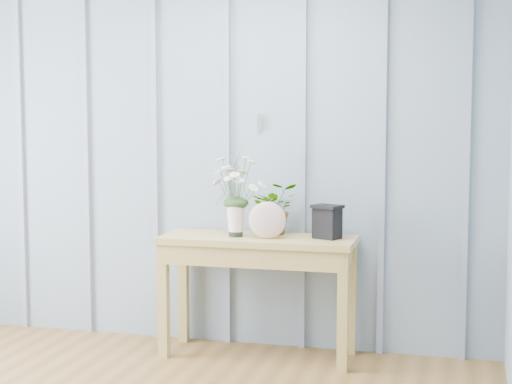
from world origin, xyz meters
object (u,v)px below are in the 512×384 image
(felt_disc_vessel, at_px, (267,220))
(carved_box, at_px, (327,221))
(daisy_vase, at_px, (236,182))
(sideboard, at_px, (258,255))

(felt_disc_vessel, distance_m, carved_box, 0.36)
(daisy_vase, bearing_deg, sideboard, 12.22)
(daisy_vase, distance_m, carved_box, 0.61)
(felt_disc_vessel, relative_size, carved_box, 1.10)
(daisy_vase, height_order, felt_disc_vessel, daisy_vase)
(sideboard, bearing_deg, carved_box, 3.60)
(sideboard, distance_m, carved_box, 0.48)
(sideboard, relative_size, felt_disc_vessel, 5.32)
(carved_box, bearing_deg, felt_disc_vessel, -164.47)
(felt_disc_vessel, bearing_deg, sideboard, 126.70)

